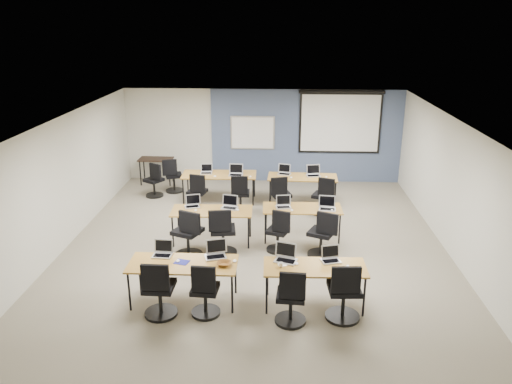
# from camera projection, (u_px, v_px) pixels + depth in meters

# --- Properties ---
(floor) EXTENTS (8.00, 9.00, 0.02)m
(floor) POSITION_uv_depth(u_px,v_px,m) (255.00, 244.00, 10.72)
(floor) COLOR #6B6354
(floor) RESTS_ON ground
(ceiling) EXTENTS (8.00, 9.00, 0.02)m
(ceiling) POSITION_uv_depth(u_px,v_px,m) (255.00, 120.00, 9.83)
(ceiling) COLOR white
(ceiling) RESTS_ON ground
(wall_back) EXTENTS (8.00, 0.04, 2.70)m
(wall_back) POSITION_uv_depth(u_px,v_px,m) (263.00, 136.00, 14.51)
(wall_back) COLOR beige
(wall_back) RESTS_ON ground
(wall_front) EXTENTS (8.00, 0.04, 2.70)m
(wall_front) POSITION_uv_depth(u_px,v_px,m) (237.00, 302.00, 6.03)
(wall_front) COLOR beige
(wall_front) RESTS_ON ground
(wall_left) EXTENTS (0.04, 9.00, 2.70)m
(wall_left) POSITION_uv_depth(u_px,v_px,m) (65.00, 182.00, 10.45)
(wall_left) COLOR beige
(wall_left) RESTS_ON ground
(wall_right) EXTENTS (0.04, 9.00, 2.70)m
(wall_right) POSITION_uv_depth(u_px,v_px,m) (453.00, 187.00, 10.09)
(wall_right) COLOR beige
(wall_right) RESTS_ON ground
(blue_accent_panel) EXTENTS (5.50, 0.04, 2.70)m
(blue_accent_panel) POSITION_uv_depth(u_px,v_px,m) (306.00, 136.00, 14.43)
(blue_accent_panel) COLOR #3D5977
(blue_accent_panel) RESTS_ON wall_back
(whiteboard) EXTENTS (1.28, 0.03, 0.98)m
(whiteboard) POSITION_uv_depth(u_px,v_px,m) (253.00, 133.00, 14.42)
(whiteboard) COLOR #AEB0B2
(whiteboard) RESTS_ON wall_back
(projector_screen) EXTENTS (2.40, 0.10, 1.82)m
(projector_screen) POSITION_uv_depth(u_px,v_px,m) (340.00, 119.00, 14.15)
(projector_screen) COLOR black
(projector_screen) RESTS_ON wall_back
(training_table_front_left) EXTENTS (1.82, 0.76, 0.73)m
(training_table_front_left) POSITION_uv_depth(u_px,v_px,m) (183.00, 265.00, 8.33)
(training_table_front_left) COLOR #966126
(training_table_front_left) RESTS_ON floor
(training_table_front_right) EXTENTS (1.69, 0.70, 0.73)m
(training_table_front_right) POSITION_uv_depth(u_px,v_px,m) (315.00, 269.00, 8.22)
(training_table_front_right) COLOR #A06D32
(training_table_front_right) RESTS_ON floor
(training_table_mid_left) EXTENTS (1.72, 0.72, 0.73)m
(training_table_mid_left) POSITION_uv_depth(u_px,v_px,m) (212.00, 212.00, 10.61)
(training_table_mid_left) COLOR brown
(training_table_mid_left) RESTS_ON floor
(training_table_mid_right) EXTENTS (1.69, 0.70, 0.73)m
(training_table_mid_right) POSITION_uv_depth(u_px,v_px,m) (302.00, 210.00, 10.75)
(training_table_mid_right) COLOR #A76C3F
(training_table_mid_right) RESTS_ON floor
(training_table_back_left) EXTENTS (1.93, 0.81, 0.73)m
(training_table_back_left) POSITION_uv_depth(u_px,v_px,m) (219.00, 176.00, 13.06)
(training_table_back_left) COLOR olive
(training_table_back_left) RESTS_ON floor
(training_table_back_right) EXTENTS (1.77, 0.74, 0.73)m
(training_table_back_right) POSITION_uv_depth(u_px,v_px,m) (302.00, 178.00, 12.86)
(training_table_back_right) COLOR #A26C3D
(training_table_back_right) RESTS_ON floor
(laptop_0) EXTENTS (0.33, 0.28, 0.25)m
(laptop_0) POSITION_uv_depth(u_px,v_px,m) (163.00, 252.00, 8.58)
(laptop_0) COLOR #A8A8A8
(laptop_0) RESTS_ON training_table_front_left
(mouse_0) EXTENTS (0.09, 0.12, 0.04)m
(mouse_0) POSITION_uv_depth(u_px,v_px,m) (178.00, 261.00, 8.36)
(mouse_0) COLOR white
(mouse_0) RESTS_ON training_table_front_left
(task_chair_0) EXTENTS (0.54, 0.54, 1.02)m
(task_chair_0) POSITION_uv_depth(u_px,v_px,m) (159.00, 293.00, 7.99)
(task_chair_0) COLOR black
(task_chair_0) RESTS_ON floor
(laptop_1) EXTENTS (0.36, 0.30, 0.27)m
(laptop_1) POSITION_uv_depth(u_px,v_px,m) (216.00, 252.00, 8.54)
(laptop_1) COLOR #ABABB6
(laptop_1) RESTS_ON training_table_front_left
(mouse_1) EXTENTS (0.08, 0.11, 0.04)m
(mouse_1) POSITION_uv_depth(u_px,v_px,m) (235.00, 261.00, 8.36)
(mouse_1) COLOR white
(mouse_1) RESTS_ON training_table_front_left
(task_chair_1) EXTENTS (0.48, 0.48, 0.96)m
(task_chair_1) POSITION_uv_depth(u_px,v_px,m) (205.00, 294.00, 8.01)
(task_chair_1) COLOR black
(task_chair_1) RESTS_ON floor
(laptop_2) EXTENTS (0.36, 0.31, 0.27)m
(laptop_2) POSITION_uv_depth(u_px,v_px,m) (286.00, 256.00, 8.40)
(laptop_2) COLOR #A9A9B1
(laptop_2) RESTS_ON training_table_front_right
(mouse_2) EXTENTS (0.09, 0.11, 0.03)m
(mouse_2) POSITION_uv_depth(u_px,v_px,m) (296.00, 264.00, 8.27)
(mouse_2) COLOR white
(mouse_2) RESTS_ON training_table_front_right
(task_chair_2) EXTENTS (0.50, 0.50, 0.98)m
(task_chair_2) POSITION_uv_depth(u_px,v_px,m) (291.00, 301.00, 7.80)
(task_chair_2) COLOR black
(task_chair_2) RESTS_ON floor
(laptop_3) EXTENTS (0.31, 0.27, 0.24)m
(laptop_3) POSITION_uv_depth(u_px,v_px,m) (331.00, 257.00, 8.39)
(laptop_3) COLOR silver
(laptop_3) RESTS_ON training_table_front_right
(mouse_3) EXTENTS (0.06, 0.09, 0.03)m
(mouse_3) POSITION_uv_depth(u_px,v_px,m) (348.00, 266.00, 8.18)
(mouse_3) COLOR white
(mouse_3) RESTS_ON training_table_front_right
(task_chair_3) EXTENTS (0.56, 0.56, 1.04)m
(task_chair_3) POSITION_uv_depth(u_px,v_px,m) (344.00, 296.00, 7.89)
(task_chair_3) COLOR black
(task_chair_3) RESTS_ON floor
(laptop_4) EXTENTS (0.32, 0.27, 0.24)m
(laptop_4) POSITION_uv_depth(u_px,v_px,m) (193.00, 204.00, 10.80)
(laptop_4) COLOR silver
(laptop_4) RESTS_ON training_table_mid_left
(mouse_4) EXTENTS (0.08, 0.10, 0.03)m
(mouse_4) POSITION_uv_depth(u_px,v_px,m) (196.00, 210.00, 10.57)
(mouse_4) COLOR white
(mouse_4) RESTS_ON training_table_mid_left
(task_chair_4) EXTENTS (0.62, 0.58, 1.05)m
(task_chair_4) POSITION_uv_depth(u_px,v_px,m) (188.00, 237.00, 9.99)
(task_chair_4) COLOR black
(task_chair_4) RESTS_ON floor
(laptop_5) EXTENTS (0.34, 0.29, 0.26)m
(laptop_5) POSITION_uv_depth(u_px,v_px,m) (230.00, 205.00, 10.72)
(laptop_5) COLOR silver
(laptop_5) RESTS_ON training_table_mid_left
(mouse_5) EXTENTS (0.06, 0.10, 0.04)m
(mouse_5) POSITION_uv_depth(u_px,v_px,m) (238.00, 210.00, 10.59)
(mouse_5) COLOR white
(mouse_5) RESTS_ON training_table_mid_left
(task_chair_5) EXTENTS (0.56, 0.56, 1.04)m
(task_chair_5) POSITION_uv_depth(u_px,v_px,m) (222.00, 235.00, 10.10)
(task_chair_5) COLOR black
(task_chair_5) RESTS_ON floor
(laptop_6) EXTENTS (0.32, 0.27, 0.24)m
(laptop_6) POSITION_uv_depth(u_px,v_px,m) (283.00, 204.00, 10.76)
(laptop_6) COLOR silver
(laptop_6) RESTS_ON training_table_mid_right
(mouse_6) EXTENTS (0.08, 0.11, 0.03)m
(mouse_6) POSITION_uv_depth(u_px,v_px,m) (292.00, 210.00, 10.57)
(mouse_6) COLOR white
(mouse_6) RESTS_ON training_table_mid_right
(task_chair_6) EXTENTS (0.48, 0.46, 0.95)m
(task_chair_6) POSITION_uv_depth(u_px,v_px,m) (279.00, 234.00, 10.25)
(task_chair_6) COLOR black
(task_chair_6) RESTS_ON floor
(laptop_7) EXTENTS (0.35, 0.30, 0.27)m
(laptop_7) POSITION_uv_depth(u_px,v_px,m) (327.00, 206.00, 10.66)
(laptop_7) COLOR silver
(laptop_7) RESTS_ON training_table_mid_right
(mouse_7) EXTENTS (0.07, 0.11, 0.04)m
(mouse_7) POSITION_uv_depth(u_px,v_px,m) (332.00, 210.00, 10.55)
(mouse_7) COLOR white
(mouse_7) RESTS_ON training_table_mid_right
(task_chair_7) EXTENTS (0.57, 0.53, 1.01)m
(task_chair_7) POSITION_uv_depth(u_px,v_px,m) (322.00, 238.00, 10.02)
(task_chair_7) COLOR black
(task_chair_7) RESTS_ON floor
(laptop_8) EXTENTS (0.30, 0.26, 0.23)m
(laptop_8) POSITION_uv_depth(u_px,v_px,m) (206.00, 171.00, 13.12)
(laptop_8) COLOR silver
(laptop_8) RESTS_ON training_table_back_left
(mouse_8) EXTENTS (0.08, 0.11, 0.04)m
(mouse_8) POSITION_uv_depth(u_px,v_px,m) (215.00, 176.00, 12.83)
(mouse_8) COLOR white
(mouse_8) RESTS_ON training_table_back_left
(task_chair_8) EXTENTS (0.49, 0.49, 0.97)m
(task_chair_8) POSITION_uv_depth(u_px,v_px,m) (197.00, 195.00, 12.50)
(task_chair_8) COLOR black
(task_chair_8) RESTS_ON floor
(laptop_9) EXTENTS (0.36, 0.31, 0.27)m
(laptop_9) POSITION_uv_depth(u_px,v_px,m) (236.00, 172.00, 12.97)
(laptop_9) COLOR #B6B6C4
(laptop_9) RESTS_ON training_table_back_left
(mouse_9) EXTENTS (0.09, 0.11, 0.03)m
(mouse_9) POSITION_uv_depth(u_px,v_px,m) (250.00, 177.00, 12.81)
(mouse_9) COLOR white
(mouse_9) RESTS_ON training_table_back_left
(task_chair_9) EXTENTS (0.50, 0.50, 0.98)m
(task_chair_9) POSITION_uv_depth(u_px,v_px,m) (240.00, 197.00, 12.35)
(task_chair_9) COLOR black
(task_chair_9) RESTS_ON floor
(laptop_10) EXTENTS (0.32, 0.28, 0.25)m
(laptop_10) POSITION_uv_depth(u_px,v_px,m) (284.00, 172.00, 13.05)
(laptop_10) COLOR silver
(laptop_10) RESTS_ON training_table_back_right
(mouse_10) EXTENTS (0.09, 0.11, 0.03)m
(mouse_10) POSITION_uv_depth(u_px,v_px,m) (291.00, 177.00, 12.74)
(mouse_10) COLOR white
(mouse_10) RESTS_ON training_table_back_right
(task_chair_10) EXTENTS (0.51, 0.50, 0.98)m
(task_chair_10) POSITION_uv_depth(u_px,v_px,m) (281.00, 198.00, 12.26)
(task_chair_10) COLOR black
(task_chair_10) RESTS_ON floor
(laptop_11) EXTENTS (0.36, 0.30, 0.27)m
(laptop_11) POSITION_uv_depth(u_px,v_px,m) (313.00, 173.00, 12.91)
(laptop_11) COLOR silver
(laptop_11) RESTS_ON training_table_back_right
(mouse_11) EXTENTS (0.08, 0.10, 0.03)m
(mouse_11) POSITION_uv_depth(u_px,v_px,m) (326.00, 177.00, 12.79)
(mouse_11) COLOR white
(mouse_11) RESTS_ON training_table_back_right
(task_chair_11) EXTENTS (0.52, 0.49, 0.98)m
(task_chair_11) POSITION_uv_depth(u_px,v_px,m) (323.00, 199.00, 12.21)
(task_chair_11) COLOR black
(task_chair_11) RESTS_ON floor
(blue_mousepad) EXTENTS (0.28, 0.25, 0.01)m
(blue_mousepad) POSITION_uv_depth(u_px,v_px,m) (182.00, 262.00, 8.34)
(blue_mousepad) COLOR navy
(blue_mousepad) RESTS_ON training_table_front_left
(snack_bowl) EXTENTS (0.28, 0.28, 0.06)m
(snack_bowl) POSITION_uv_depth(u_px,v_px,m) (224.00, 264.00, 8.23)
(snack_bowl) COLOR brown
(snack_bowl) RESTS_ON training_table_front_left
(snack_plate) EXTENTS (0.23, 0.23, 0.01)m
(snack_plate) POSITION_uv_depth(u_px,v_px,m) (283.00, 264.00, 8.27)
(snack_plate) COLOR white
(snack_plate) RESTS_ON training_table_front_right
(coffee_cup) EXTENTS (0.07, 0.07, 0.06)m
(coffee_cup) POSITION_uv_depth(u_px,v_px,m) (281.00, 265.00, 8.15)
(coffee_cup) COLOR silver
(coffee_cup) RESTS_ON snack_plate
(utility_table) EXTENTS (0.97, 0.54, 0.75)m
(utility_table) POSITION_uv_depth(u_px,v_px,m) (156.00, 162.00, 14.44)
(utility_table) COLOR black
(utility_table) RESTS_ON floor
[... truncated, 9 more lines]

